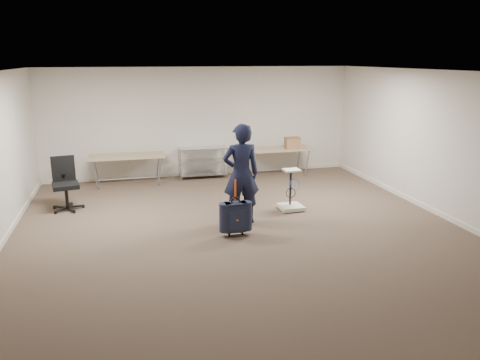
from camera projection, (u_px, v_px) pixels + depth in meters
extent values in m
plane|color=#403327|center=(243.00, 235.00, 8.21)|extent=(9.00, 9.00, 0.00)
plane|color=silver|center=(200.00, 122.00, 12.08)|extent=(8.00, 0.00, 8.00)
plane|color=silver|center=(387.00, 274.00, 3.63)|extent=(8.00, 0.00, 8.00)
plane|color=silver|center=(449.00, 147.00, 8.79)|extent=(0.00, 9.00, 9.00)
plane|color=silver|center=(244.00, 72.00, 7.50)|extent=(8.00, 8.00, 0.00)
cube|color=silver|center=(201.00, 173.00, 12.41)|extent=(8.00, 0.02, 0.10)
cube|color=silver|center=(441.00, 215.00, 9.13)|extent=(0.02, 9.00, 0.10)
cube|color=#8B7A55|center=(127.00, 156.00, 11.29)|extent=(1.80, 0.75, 0.03)
cylinder|color=gray|center=(128.00, 179.00, 11.44)|extent=(1.50, 0.02, 0.02)
cylinder|color=gray|center=(95.00, 176.00, 10.93)|extent=(0.13, 0.04, 0.69)
cylinder|color=gray|center=(160.00, 172.00, 11.28)|extent=(0.13, 0.04, 0.69)
cylinder|color=gray|center=(96.00, 170.00, 11.49)|extent=(0.13, 0.04, 0.69)
cylinder|color=gray|center=(158.00, 166.00, 11.84)|extent=(0.13, 0.04, 0.69)
cube|color=#8B7A55|center=(276.00, 149.00, 12.18)|extent=(1.80, 0.75, 0.03)
cylinder|color=gray|center=(276.00, 170.00, 12.32)|extent=(1.50, 0.02, 0.02)
cylinder|color=gray|center=(252.00, 167.00, 11.82)|extent=(0.13, 0.04, 0.69)
cylinder|color=gray|center=(307.00, 164.00, 12.17)|extent=(0.13, 0.04, 0.69)
cylinder|color=gray|center=(246.00, 162.00, 12.38)|extent=(0.13, 0.04, 0.69)
cylinder|color=gray|center=(299.00, 159.00, 12.73)|extent=(0.13, 0.04, 0.69)
cylinder|color=silver|center=(181.00, 166.00, 11.70)|extent=(0.02, 0.02, 0.80)
cylinder|color=silver|center=(228.00, 163.00, 11.98)|extent=(0.02, 0.02, 0.80)
cylinder|color=silver|center=(179.00, 162.00, 12.12)|extent=(0.02, 0.02, 0.80)
cylinder|color=silver|center=(224.00, 159.00, 12.40)|extent=(0.02, 0.02, 0.80)
cube|color=silver|center=(203.00, 174.00, 12.13)|extent=(1.20, 0.45, 0.02)
cube|color=silver|center=(203.00, 161.00, 12.04)|extent=(1.20, 0.45, 0.02)
cube|color=silver|center=(203.00, 148.00, 11.95)|extent=(1.20, 0.45, 0.01)
imported|color=black|center=(241.00, 174.00, 8.63)|extent=(0.69, 0.46, 1.88)
cube|color=black|center=(236.00, 217.00, 8.10)|extent=(0.37, 0.22, 0.51)
cube|color=black|center=(235.00, 231.00, 8.19)|extent=(0.34, 0.16, 0.03)
cylinder|color=black|center=(229.00, 234.00, 8.15)|extent=(0.03, 0.07, 0.07)
cylinder|color=black|center=(242.00, 233.00, 8.21)|extent=(0.03, 0.07, 0.07)
torus|color=black|center=(236.00, 201.00, 8.03)|extent=(0.16, 0.03, 0.16)
cube|color=#FF5A0D|center=(235.00, 190.00, 8.00)|extent=(0.03, 0.01, 0.39)
cylinder|color=black|center=(68.00, 207.00, 9.58)|extent=(0.65, 0.65, 0.10)
cylinder|color=black|center=(67.00, 197.00, 9.52)|extent=(0.07, 0.07, 0.44)
cube|color=black|center=(66.00, 186.00, 9.46)|extent=(0.58, 0.58, 0.09)
cube|color=black|center=(63.00, 168.00, 9.59)|extent=(0.46, 0.15, 0.52)
cube|color=beige|center=(291.00, 207.00, 9.58)|extent=(0.48, 0.48, 0.07)
cylinder|color=black|center=(285.00, 212.00, 9.37)|extent=(0.06, 0.06, 0.04)
cylinder|color=black|center=(291.00, 187.00, 9.52)|extent=(0.05, 0.05, 0.74)
cube|color=beige|center=(292.00, 170.00, 9.38)|extent=(0.33, 0.29, 0.04)
torus|color=blue|center=(295.00, 184.00, 9.40)|extent=(0.24, 0.10, 0.23)
cube|color=#A1724B|center=(292.00, 143.00, 12.18)|extent=(0.40, 0.31, 0.28)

